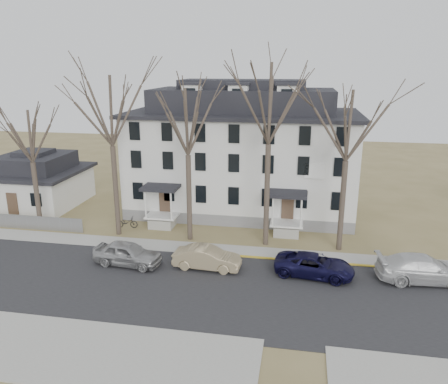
% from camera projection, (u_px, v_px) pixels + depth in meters
% --- Properties ---
extents(ground, '(120.00, 120.00, 0.00)m').
position_uv_depth(ground, '(233.00, 310.00, 24.59)').
color(ground, olive).
rests_on(ground, ground).
extents(main_road, '(120.00, 10.00, 0.04)m').
position_uv_depth(main_road, '(238.00, 293.00, 26.48)').
color(main_road, '#27272A').
rests_on(main_road, ground).
extents(far_sidewalk, '(120.00, 2.00, 0.08)m').
position_uv_depth(far_sidewalk, '(250.00, 253.00, 32.15)').
color(far_sidewalk, '#A09F97').
rests_on(far_sidewalk, ground).
extents(near_sidewalk_left, '(20.00, 5.00, 0.08)m').
position_uv_depth(near_sidewalk_left, '(54.00, 349.00, 21.22)').
color(near_sidewalk_left, '#A09F97').
rests_on(near_sidewalk_left, ground).
extents(yellow_curb, '(14.00, 0.25, 0.06)m').
position_uv_depth(yellow_curb, '(319.00, 263.00, 30.46)').
color(yellow_curb, gold).
rests_on(yellow_curb, ground).
extents(boarding_house, '(20.80, 12.36, 12.05)m').
position_uv_depth(boarding_house, '(242.00, 154.00, 40.39)').
color(boarding_house, slate).
rests_on(boarding_house, ground).
extents(small_house, '(8.70, 8.70, 5.00)m').
position_uv_depth(small_house, '(37.00, 182.00, 42.80)').
color(small_house, silver).
rests_on(small_house, ground).
extents(fence, '(14.00, 0.06, 1.20)m').
position_uv_depth(fence, '(7.00, 227.00, 37.12)').
color(fence, gray).
rests_on(fence, ground).
extents(tree_far_left, '(8.40, 8.40, 13.72)m').
position_uv_depth(tree_far_left, '(110.00, 106.00, 32.81)').
color(tree_far_left, '#473B31').
rests_on(tree_far_left, ground).
extents(tree_mid_left, '(7.80, 7.80, 12.74)m').
position_uv_depth(tree_mid_left, '(187.00, 117.00, 32.00)').
color(tree_mid_left, '#473B31').
rests_on(tree_mid_left, ground).
extents(tree_center, '(9.00, 9.00, 14.70)m').
position_uv_depth(tree_center, '(270.00, 98.00, 30.57)').
color(tree_center, '#473B31').
rests_on(tree_center, ground).
extents(tree_mid_right, '(7.80, 7.80, 12.74)m').
position_uv_depth(tree_mid_right, '(349.00, 121.00, 30.06)').
color(tree_mid_right, '#473B31').
rests_on(tree_mid_right, ground).
extents(tree_bungalow, '(6.60, 6.60, 10.78)m').
position_uv_depth(tree_bungalow, '(29.00, 133.00, 34.62)').
color(tree_bungalow, '#473B31').
rests_on(tree_bungalow, ground).
extents(car_silver, '(4.94, 2.42, 1.62)m').
position_uv_depth(car_silver, '(128.00, 254.00, 29.96)').
color(car_silver, '#A0A0A0').
rests_on(car_silver, ground).
extents(car_tan, '(4.62, 1.78, 1.50)m').
position_uv_depth(car_tan, '(207.00, 258.00, 29.44)').
color(car_tan, tan).
rests_on(car_tan, ground).
extents(car_navy, '(5.39, 3.02, 1.42)m').
position_uv_depth(car_navy, '(314.00, 266.00, 28.44)').
color(car_navy, black).
rests_on(car_navy, ground).
extents(car_white, '(6.05, 2.97, 1.69)m').
position_uv_depth(car_white, '(423.00, 269.00, 27.67)').
color(car_white, silver).
rests_on(car_white, ground).
extents(bicycle_left, '(1.91, 0.85, 0.97)m').
position_uv_depth(bicycle_left, '(127.00, 223.00, 36.85)').
color(bicycle_left, black).
rests_on(bicycle_left, ground).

